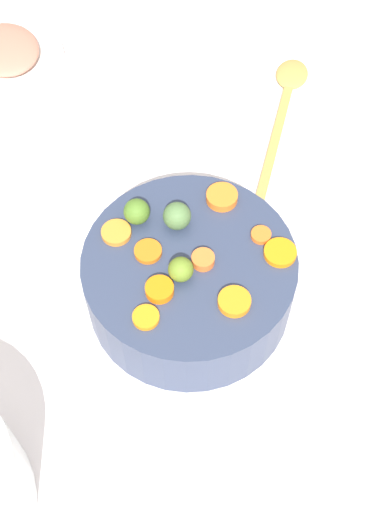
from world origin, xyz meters
name	(u,v)px	position (x,y,z in m)	size (l,w,h in m)	color
tabletop	(190,285)	(0.00, 0.00, 0.01)	(2.40, 2.40, 0.02)	white
serving_bowl_carrots	(192,280)	(-0.02, 0.00, 0.07)	(0.26, 0.26, 0.09)	#2E3953
carrot_slice_0	(116,233)	(0.01, 0.09, 0.11)	(0.04, 0.04, 0.01)	orange
carrot_slice_1	(203,260)	(-0.03, -0.02, 0.12)	(0.03, 0.03, 0.01)	orange
carrot_slice_2	(160,290)	(-0.07, 0.03, 0.12)	(0.03, 0.03, 0.01)	orange
carrot_slice_3	(148,251)	(-0.02, 0.05, 0.11)	(0.03, 0.03, 0.01)	orange
carrot_slice_4	(234,302)	(-0.08, -0.05, 0.12)	(0.04, 0.04, 0.01)	orange
carrot_slice_5	(222,197)	(0.07, -0.04, 0.12)	(0.04, 0.04, 0.01)	orange
carrot_slice_6	(280,253)	(-0.01, -0.11, 0.11)	(0.04, 0.04, 0.01)	orange
carrot_slice_7	(146,317)	(-0.10, 0.05, 0.11)	(0.03, 0.03, 0.01)	orange
carrot_slice_8	(261,235)	(0.01, -0.09, 0.11)	(0.02, 0.02, 0.01)	orange
brussels_sprout_0	(137,212)	(0.03, 0.07, 0.13)	(0.03, 0.03, 0.03)	#4A7225
brussels_sprout_1	(181,269)	(-0.05, 0.01, 0.13)	(0.03, 0.03, 0.03)	olive
brussels_sprout_2	(177,216)	(0.03, 0.02, 0.13)	(0.03, 0.03, 0.03)	#4D713E
wooden_spoon	(285,102)	(0.32, -0.14, 0.03)	(0.32, 0.10, 0.01)	#AF8D44
ham_plate	(0,60)	(0.40, 0.32, 0.03)	(0.21, 0.21, 0.01)	white
ham_slice_main	(5,49)	(0.41, 0.31, 0.04)	(0.13, 0.11, 0.02)	#BA735D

